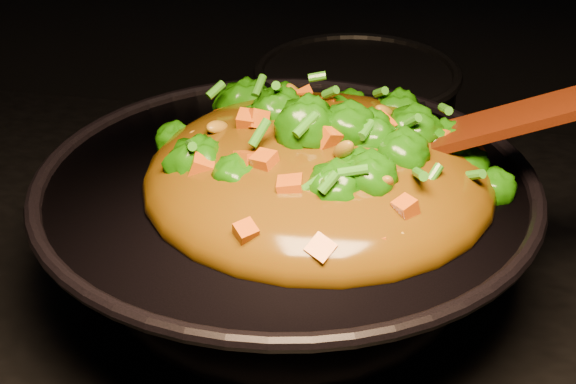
# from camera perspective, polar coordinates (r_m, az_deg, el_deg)

# --- Properties ---
(wok) EXTENTS (0.55, 0.55, 0.12)m
(wok) POSITION_cam_1_polar(r_m,az_deg,el_deg) (0.78, -0.13, -3.14)
(wok) COLOR black
(wok) RESTS_ON stovetop
(stir_fry) EXTENTS (0.34, 0.34, 0.10)m
(stir_fry) POSITION_cam_1_polar(r_m,az_deg,el_deg) (0.72, 2.06, 3.93)
(stir_fry) COLOR #1C6507
(stir_fry) RESTS_ON wok
(spatula) EXTENTS (0.29, 0.05, 0.12)m
(spatula) POSITION_cam_1_polar(r_m,az_deg,el_deg) (0.74, 11.79, 3.93)
(spatula) COLOR #361708
(spatula) RESTS_ON wok
(back_pot) EXTENTS (0.23, 0.23, 0.12)m
(back_pot) POSITION_cam_1_polar(r_m,az_deg,el_deg) (1.00, 4.38, 4.73)
(back_pot) COLOR black
(back_pot) RESTS_ON stovetop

